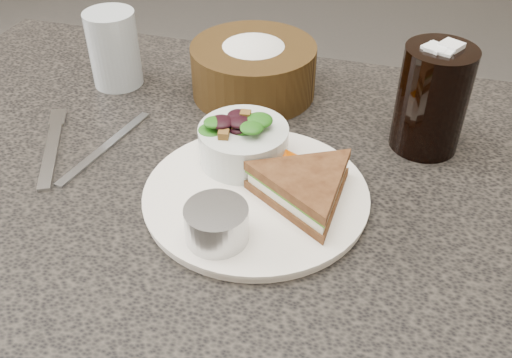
{
  "coord_description": "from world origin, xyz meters",
  "views": [
    {
      "loc": [
        0.2,
        -0.5,
        1.18
      ],
      "look_at": [
        0.06,
        -0.03,
        0.78
      ],
      "focal_mm": 40.0,
      "sensor_mm": 36.0,
      "label": 1
    }
  ],
  "objects_px": {
    "salad_bowl": "(243,138)",
    "cola_glass": "(433,95)",
    "dinner_plate": "(256,196)",
    "bread_basket": "(253,61)",
    "dressing_ramekin": "(217,224)",
    "water_glass": "(114,49)",
    "sandwich": "(306,188)"
  },
  "relations": [
    {
      "from": "salad_bowl",
      "to": "sandwich",
      "type": "bearing_deg",
      "value": -32.36
    },
    {
      "from": "cola_glass",
      "to": "water_glass",
      "type": "height_order",
      "value": "cola_glass"
    },
    {
      "from": "salad_bowl",
      "to": "cola_glass",
      "type": "relative_size",
      "value": 0.74
    },
    {
      "from": "dinner_plate",
      "to": "cola_glass",
      "type": "bearing_deg",
      "value": 43.4
    },
    {
      "from": "sandwich",
      "to": "dressing_ramekin",
      "type": "relative_size",
      "value": 2.19
    },
    {
      "from": "cola_glass",
      "to": "dinner_plate",
      "type": "bearing_deg",
      "value": -136.6
    },
    {
      "from": "dinner_plate",
      "to": "dressing_ramekin",
      "type": "xyz_separation_m",
      "value": [
        -0.02,
        -0.08,
        0.03
      ]
    },
    {
      "from": "bread_basket",
      "to": "salad_bowl",
      "type": "bearing_deg",
      "value": -77.2
    },
    {
      "from": "cola_glass",
      "to": "water_glass",
      "type": "bearing_deg",
      "value": 175.26
    },
    {
      "from": "sandwich",
      "to": "dressing_ramekin",
      "type": "height_order",
      "value": "same"
    },
    {
      "from": "salad_bowl",
      "to": "cola_glass",
      "type": "bearing_deg",
      "value": 27.95
    },
    {
      "from": "dinner_plate",
      "to": "cola_glass",
      "type": "distance_m",
      "value": 0.25
    },
    {
      "from": "dinner_plate",
      "to": "bread_basket",
      "type": "height_order",
      "value": "bread_basket"
    },
    {
      "from": "water_glass",
      "to": "salad_bowl",
      "type": "bearing_deg",
      "value": -31.14
    },
    {
      "from": "dressing_ramekin",
      "to": "water_glass",
      "type": "xyz_separation_m",
      "value": [
        -0.26,
        0.29,
        0.02
      ]
    },
    {
      "from": "sandwich",
      "to": "bread_basket",
      "type": "height_order",
      "value": "bread_basket"
    },
    {
      "from": "salad_bowl",
      "to": "cola_glass",
      "type": "height_order",
      "value": "cola_glass"
    },
    {
      "from": "bread_basket",
      "to": "cola_glass",
      "type": "height_order",
      "value": "cola_glass"
    },
    {
      "from": "sandwich",
      "to": "cola_glass",
      "type": "distance_m",
      "value": 0.21
    },
    {
      "from": "dressing_ramekin",
      "to": "bread_basket",
      "type": "distance_m",
      "value": 0.32
    },
    {
      "from": "dinner_plate",
      "to": "salad_bowl",
      "type": "height_order",
      "value": "salad_bowl"
    },
    {
      "from": "dressing_ramekin",
      "to": "salad_bowl",
      "type": "bearing_deg",
      "value": 96.03
    },
    {
      "from": "dressing_ramekin",
      "to": "water_glass",
      "type": "bearing_deg",
      "value": 132.21
    },
    {
      "from": "dinner_plate",
      "to": "dressing_ramekin",
      "type": "distance_m",
      "value": 0.09
    },
    {
      "from": "dinner_plate",
      "to": "sandwich",
      "type": "height_order",
      "value": "sandwich"
    },
    {
      "from": "dinner_plate",
      "to": "sandwich",
      "type": "bearing_deg",
      "value": -0.21
    },
    {
      "from": "dressing_ramekin",
      "to": "cola_glass",
      "type": "distance_m",
      "value": 0.32
    },
    {
      "from": "bread_basket",
      "to": "water_glass",
      "type": "xyz_separation_m",
      "value": [
        -0.21,
        -0.03,
        0.0
      ]
    },
    {
      "from": "sandwich",
      "to": "bread_basket",
      "type": "relative_size",
      "value": 0.8
    },
    {
      "from": "dressing_ramekin",
      "to": "water_glass",
      "type": "relative_size",
      "value": 0.59
    },
    {
      "from": "salad_bowl",
      "to": "cola_glass",
      "type": "xyz_separation_m",
      "value": [
        0.21,
        0.11,
        0.03
      ]
    },
    {
      "from": "salad_bowl",
      "to": "dressing_ramekin",
      "type": "xyz_separation_m",
      "value": [
        0.01,
        -0.14,
        -0.01
      ]
    }
  ]
}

